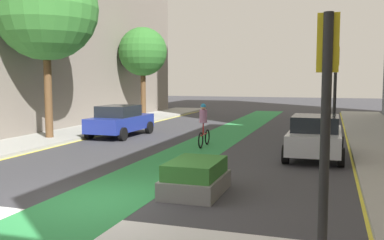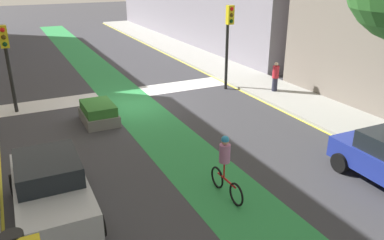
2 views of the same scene
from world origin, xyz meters
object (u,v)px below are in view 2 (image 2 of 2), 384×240
object	(u,v)px
traffic_signal_near_right	(6,53)
cyclist_in_lane	(225,165)
pedestrian_sidewalk_left_a	(275,77)
median_planter	(99,113)
traffic_signal_near_left	(229,32)
car_silver_right_far	(51,187)

from	to	relation	value
traffic_signal_near_right	cyclist_in_lane	distance (m)	11.51
pedestrian_sidewalk_left_a	median_planter	distance (m)	9.30
traffic_signal_near_right	cyclist_in_lane	world-z (taller)	traffic_signal_near_right
traffic_signal_near_left	cyclist_in_lane	size ratio (longest dim) A/B	2.40
traffic_signal_near_right	car_silver_right_far	size ratio (longest dim) A/B	0.94
car_silver_right_far	cyclist_in_lane	bearing A→B (deg)	164.60
median_planter	pedestrian_sidewalk_left_a	bearing A→B (deg)	179.64
traffic_signal_near_left	pedestrian_sidewalk_left_a	distance (m)	3.37
cyclist_in_lane	median_planter	distance (m)	7.60
car_silver_right_far	pedestrian_sidewalk_left_a	world-z (taller)	pedestrian_sidewalk_left_a
traffic_signal_near_right	car_silver_right_far	world-z (taller)	traffic_signal_near_right
traffic_signal_near_left	car_silver_right_far	world-z (taller)	traffic_signal_near_left
car_silver_right_far	median_planter	bearing A→B (deg)	-114.00
pedestrian_sidewalk_left_a	traffic_signal_near_right	bearing A→B (deg)	-13.14
cyclist_in_lane	traffic_signal_near_right	bearing A→B (deg)	-63.46
traffic_signal_near_left	median_planter	size ratio (longest dim) A/B	2.17
traffic_signal_near_left	cyclist_in_lane	xyz separation A→B (m)	(5.48, 9.02, -2.14)
cyclist_in_lane	car_silver_right_far	bearing A→B (deg)	-15.40
pedestrian_sidewalk_left_a	median_planter	size ratio (longest dim) A/B	0.75
traffic_signal_near_right	traffic_signal_near_left	xyz separation A→B (m)	(-10.56, 1.14, 0.33)
pedestrian_sidewalk_left_a	median_planter	bearing A→B (deg)	-0.36
traffic_signal_near_right	pedestrian_sidewalk_left_a	size ratio (longest dim) A/B	2.57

